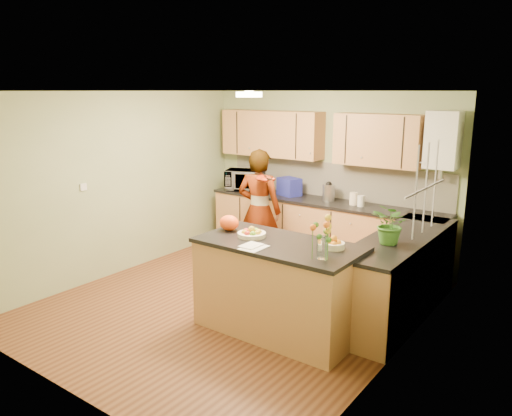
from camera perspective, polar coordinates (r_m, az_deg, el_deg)
The scene contains 28 objects.
floor at distance 6.13m, azimuth -2.44°, elevation -10.84°, with size 4.50×4.50×0.00m, color #542C18.
ceiling at distance 5.59m, azimuth -2.70°, elevation 13.22°, with size 4.00×4.50×0.02m, color white.
wall_back at distance 7.59m, azimuth 8.12°, elevation 3.64°, with size 4.00×0.02×2.50m, color gray.
wall_front at distance 4.28m, azimuth -21.80°, elevation -4.76°, with size 4.00×0.02×2.50m, color gray.
wall_left at distance 7.13m, azimuth -15.23°, elevation 2.69°, with size 0.02×4.50×2.50m, color gray.
wall_right at distance 4.78m, azimuth 16.52°, elevation -2.50°, with size 0.02×4.50×2.50m, color gray.
back_counter at distance 7.45m, azimuth 7.51°, elevation -2.66°, with size 3.64×0.62×0.94m.
right_counter at distance 5.88m, azimuth 16.11°, elevation -7.50°, with size 0.62×2.24×0.94m.
splashback at distance 7.54m, azimuth 8.73°, elevation 3.17°, with size 3.60×0.02×0.52m, color silver.
upper_cabinets at distance 7.45m, azimuth 6.45°, elevation 8.17°, with size 3.20×0.34×0.70m.
boiler at distance 6.73m, azimuth 20.61°, elevation 7.26°, with size 0.40×0.30×0.86m.
window_right at distance 5.27m, azimuth 18.89°, elevation 2.13°, with size 0.01×1.30×1.05m.
light_switch at distance 6.76m, azimuth -19.13°, elevation 2.29°, with size 0.02×0.09×0.09m, color white.
ceiling_lamp at distance 5.83m, azimuth -0.80°, elevation 12.86°, with size 0.30×0.30×0.07m.
peninsula_island at distance 5.31m, azimuth 2.59°, elevation -8.99°, with size 1.71×0.88×0.98m.
fruit_dish at distance 5.33m, azimuth -0.50°, elevation -2.84°, with size 0.30×0.30×0.11m.
orange_bowl at distance 4.99m, azimuth 8.89°, elevation -4.02°, with size 0.21×0.21×0.12m.
flower_vase at distance 4.62m, azimuth 7.66°, elevation -2.16°, with size 0.25×0.25×0.46m.
orange_bag at distance 5.56m, azimuth -3.09°, elevation -1.71°, with size 0.23×0.19×0.17m, color #FF4E15.
papers at distance 4.96m, azimuth -0.24°, elevation -4.51°, with size 0.21×0.28×0.01m, color white.
violinist at distance 6.96m, azimuth 0.37°, elevation -0.32°, with size 0.63×0.41×1.73m, color tan.
violin at distance 6.57m, azimuth 0.68°, elevation 3.48°, with size 0.59×0.24×0.12m, color #561605, non-canonical shape.
microwave at distance 8.03m, azimuth -1.28°, elevation 3.23°, with size 0.59×0.40×0.33m, color white.
blue_box at distance 7.63m, azimuth 3.82°, elevation 2.45°, with size 0.33×0.25×0.27m, color #212698.
kettle at distance 7.30m, azimuth 8.30°, elevation 1.85°, with size 0.17×0.17×0.33m.
jar_cream at distance 7.11m, azimuth 11.09°, elevation 1.05°, with size 0.11×0.11×0.17m, color #FAE7C8.
jar_white at distance 7.04m, azimuth 11.89°, elevation 0.78°, with size 0.10×0.10×0.15m, color white.
potted_plant at distance 5.35m, azimuth 15.22°, elevation -1.81°, with size 0.39×0.34×0.43m, color #3B7426.
Camera 1 is at (3.50, -4.36, 2.51)m, focal length 35.00 mm.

